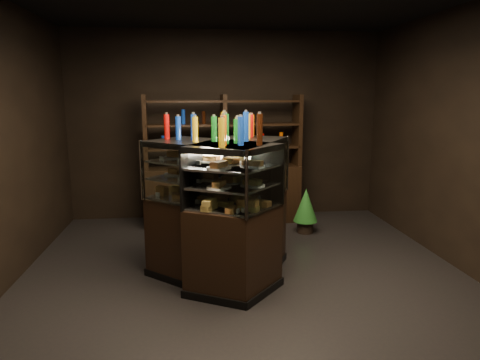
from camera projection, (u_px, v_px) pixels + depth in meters
name	position (u px, v px, depth m)	size (l,w,h in m)	color
ground	(245.00, 276.00, 4.80)	(5.00, 5.00, 0.00)	black
room_shell	(245.00, 100.00, 4.42)	(5.02, 5.02, 3.01)	black
display_case	(226.00, 234.00, 4.64)	(1.70, 1.57, 1.53)	black
food_display	(225.00, 174.00, 4.50)	(1.23, 1.21, 0.47)	#CF834A
bottles_top	(225.00, 128.00, 4.41)	(1.06, 1.07, 0.30)	#B20C0A
potted_conifer	(306.00, 204.00, 6.23)	(0.35, 0.35, 0.75)	black
back_shelving	(224.00, 185.00, 6.67)	(2.42, 0.57, 2.00)	black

